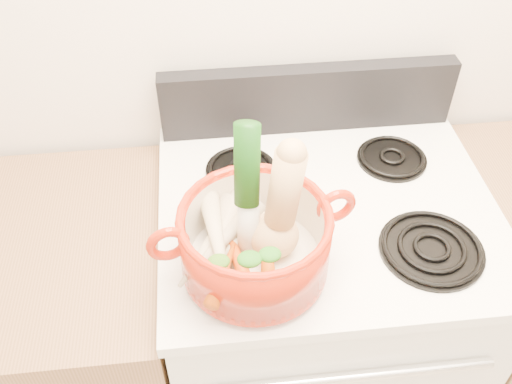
{
  "coord_description": "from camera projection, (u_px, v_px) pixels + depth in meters",
  "views": [
    {
      "loc": [
        -0.27,
        0.5,
        1.88
      ],
      "look_at": [
        -0.19,
        1.21,
        1.19
      ],
      "focal_mm": 40.0,
      "sensor_mm": 36.0,
      "label": 1
    }
  ],
  "objects": [
    {
      "name": "stove_body",
      "position": [
        314.0,
        324.0,
        1.66
      ],
      "size": [
        0.76,
        0.65,
        0.92
      ],
      "primitive_type": "cube",
      "color": "white",
      "rests_on": "floor"
    },
    {
      "name": "cooktop",
      "position": [
        328.0,
        210.0,
        1.33
      ],
      "size": [
        0.78,
        0.67,
        0.03
      ],
      "primitive_type": "cube",
      "color": "white",
      "rests_on": "stove_body"
    },
    {
      "name": "control_backsplash",
      "position": [
        308.0,
        99.0,
        1.47
      ],
      "size": [
        0.76,
        0.05,
        0.18
      ],
      "primitive_type": "cube",
      "color": "black",
      "rests_on": "cooktop"
    },
    {
      "name": "oven_handle",
      "position": [
        354.0,
        377.0,
        1.19
      ],
      "size": [
        0.6,
        0.02,
        0.02
      ],
      "primitive_type": "cylinder",
      "rotation": [
        0.0,
        1.57,
        0.0
      ],
      "color": "silver",
      "rests_on": "stove_body"
    },
    {
      "name": "burner_front_left",
      "position": [
        254.0,
        263.0,
        1.18
      ],
      "size": [
        0.22,
        0.22,
        0.02
      ],
      "primitive_type": "cylinder",
      "color": "black",
      "rests_on": "cooktop"
    },
    {
      "name": "burner_front_right",
      "position": [
        432.0,
        248.0,
        1.21
      ],
      "size": [
        0.22,
        0.22,
        0.02
      ],
      "primitive_type": "cylinder",
      "color": "black",
      "rests_on": "cooktop"
    },
    {
      "name": "burner_back_left",
      "position": [
        241.0,
        168.0,
        1.4
      ],
      "size": [
        0.17,
        0.17,
        0.02
      ],
      "primitive_type": "cylinder",
      "color": "black",
      "rests_on": "cooktop"
    },
    {
      "name": "burner_back_right",
      "position": [
        392.0,
        157.0,
        1.43
      ],
      "size": [
        0.17,
        0.17,
        0.02
      ],
      "primitive_type": "cylinder",
      "color": "black",
      "rests_on": "cooktop"
    },
    {
      "name": "dutch_oven",
      "position": [
        255.0,
        242.0,
        1.12
      ],
      "size": [
        0.35,
        0.35,
        0.15
      ],
      "primitive_type": "cylinder",
      "rotation": [
        0.0,
        0.0,
        0.19
      ],
      "color": "#A71E0A",
      "rests_on": "burner_front_left"
    },
    {
      "name": "pot_handle_left",
      "position": [
        168.0,
        244.0,
        1.05
      ],
      "size": [
        0.08,
        0.03,
        0.08
      ],
      "primitive_type": "torus",
      "rotation": [
        1.57,
        0.0,
        0.19
      ],
      "color": "#A71E0A",
      "rests_on": "dutch_oven"
    },
    {
      "name": "pot_handle_right",
      "position": [
        336.0,
        206.0,
        1.12
      ],
      "size": [
        0.08,
        0.03,
        0.08
      ],
      "primitive_type": "torus",
      "rotation": [
        1.57,
        0.0,
        0.19
      ],
      "color": "#A71E0A",
      "rests_on": "dutch_oven"
    },
    {
      "name": "squash",
      "position": [
        275.0,
        206.0,
        1.07
      ],
      "size": [
        0.13,
        0.11,
        0.26
      ],
      "primitive_type": null,
      "rotation": [
        0.0,
        0.1,
        -0.01
      ],
      "color": "tan",
      "rests_on": "dutch_oven"
    },
    {
      "name": "leek",
      "position": [
        248.0,
        194.0,
        1.05
      ],
      "size": [
        0.07,
        0.1,
        0.32
      ],
      "primitive_type": "cylinder",
      "rotation": [
        -0.14,
        0.0,
        -0.22
      ],
      "color": "beige",
      "rests_on": "dutch_oven"
    },
    {
      "name": "ginger",
      "position": [
        249.0,
        222.0,
        1.19
      ],
      "size": [
        0.08,
        0.06,
        0.04
      ],
      "primitive_type": "ellipsoid",
      "rotation": [
        0.0,
        0.0,
        0.11
      ],
      "color": "tan",
      "rests_on": "dutch_oven"
    },
    {
      "name": "parsnip_0",
      "position": [
        234.0,
        243.0,
        1.14
      ],
      "size": [
        0.15,
        0.2,
        0.06
      ],
      "primitive_type": "cone",
      "rotation": [
        1.66,
        0.0,
        -0.57
      ],
      "color": "beige",
      "rests_on": "dutch_oven"
    },
    {
      "name": "parsnip_1",
      "position": [
        209.0,
        244.0,
        1.13
      ],
      "size": [
        0.16,
        0.2,
        0.06
      ],
      "primitive_type": "cone",
      "rotation": [
        1.66,
        0.0,
        -0.63
      ],
      "color": "beige",
      "rests_on": "dutch_oven"
    },
    {
      "name": "parsnip_2",
      "position": [
        221.0,
        237.0,
        1.13
      ],
      "size": [
        0.09,
        0.21,
        0.06
      ],
      "primitive_type": "cone",
      "rotation": [
        1.66,
        0.0,
        -0.21
      ],
      "color": "beige",
      "rests_on": "dutch_oven"
    },
    {
      "name": "parsnip_3",
      "position": [
        217.0,
        245.0,
        1.12
      ],
      "size": [
        0.15,
        0.15,
        0.05
      ],
      "primitive_type": "cone",
      "rotation": [
        1.66,
        0.0,
        -0.8
      ],
      "color": "beige",
      "rests_on": "dutch_oven"
    },
    {
      "name": "parsnip_4",
      "position": [
        225.0,
        226.0,
        1.14
      ],
      "size": [
        0.12,
        0.2,
        0.06
      ],
      "primitive_type": "cone",
      "rotation": [
        1.66,
        0.0,
        -0.44
      ],
      "color": "beige",
      "rests_on": "dutch_oven"
    },
    {
      "name": "parsnip_5",
      "position": [
        217.0,
        237.0,
        1.11
      ],
      "size": [
        0.07,
        0.25,
        0.07
      ],
      "primitive_type": "cone",
      "rotation": [
        1.66,
        0.0,
        0.1
      ],
      "color": "#EFE0C3",
      "rests_on": "dutch_oven"
    },
    {
      "name": "carrot_0",
      "position": [
        237.0,
        258.0,
        1.12
      ],
      "size": [
        0.07,
        0.18,
        0.05
      ],
      "primitive_type": "cone",
      "rotation": [
        1.66,
        0.0,
        0.2
      ],
      "color": "red",
      "rests_on": "dutch_oven"
    },
    {
      "name": "carrot_1",
      "position": [
        223.0,
        275.0,
        1.08
      ],
      "size": [
        0.08,
        0.15,
        0.04
      ],
      "primitive_type": "cone",
      "rotation": [
        1.66,
        0.0,
        -0.38
      ],
      "color": "#C75E09",
      "rests_on": "dutch_oven"
    },
    {
      "name": "carrot_2",
      "position": [
        267.0,
        250.0,
        1.12
      ],
      "size": [
        0.04,
        0.17,
        0.05
      ],
      "primitive_type": "cone",
      "rotation": [
        1.66,
        0.0,
        -0.07
      ],
      "color": "#CC560A",
      "rests_on": "dutch_oven"
    }
  ]
}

